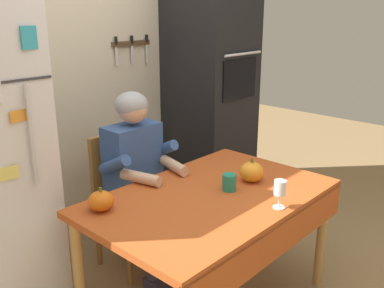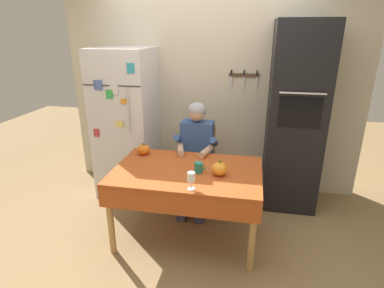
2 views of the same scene
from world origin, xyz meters
name	(u,v)px [view 2 (image 2 of 2)]	position (x,y,z in m)	size (l,w,h in m)	color
ground_plane	(186,241)	(0.00, 0.00, 0.00)	(10.00, 10.00, 0.00)	#93754C
back_wall_assembly	(211,88)	(0.05, 1.35, 1.30)	(3.70, 0.13, 2.60)	beige
refrigerator	(127,123)	(-0.95, 0.96, 0.90)	(0.68, 0.71, 1.80)	silver
wall_oven	(295,119)	(1.05, 1.00, 1.05)	(0.60, 0.64, 2.10)	black
dining_table	(187,178)	(0.00, 0.08, 0.66)	(1.40, 0.90, 0.74)	tan
chair_behind_person	(199,160)	(-0.02, 0.87, 0.51)	(0.40, 0.40, 0.93)	#9E6B33
seated_person	(196,148)	(-0.02, 0.68, 0.74)	(0.47, 0.55, 1.25)	#38384C
coffee_mug	(199,168)	(0.12, 0.06, 0.79)	(0.11, 0.08, 0.10)	#237F66
wine_glass	(191,178)	(0.11, -0.27, 0.85)	(0.07, 0.07, 0.15)	white
pumpkin_large	(220,169)	(0.31, 0.04, 0.80)	(0.14, 0.14, 0.14)	orange
pumpkin_medium	(144,150)	(-0.53, 0.39, 0.79)	(0.13, 0.13, 0.13)	orange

